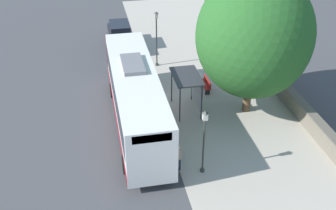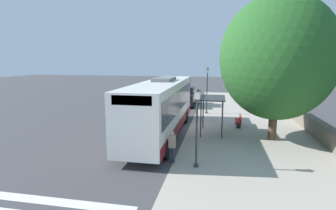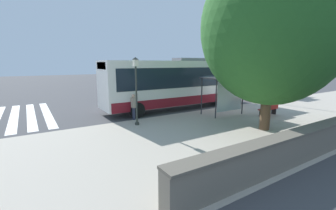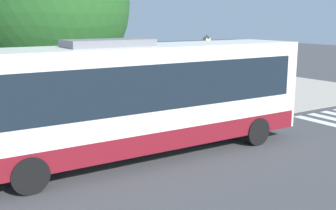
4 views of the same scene
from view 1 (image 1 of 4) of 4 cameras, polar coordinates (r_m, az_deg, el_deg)
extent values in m
plane|color=#424244|center=(28.05, -1.56, 0.26)|extent=(120.00, 120.00, 0.00)
cube|color=#ADA393|center=(29.02, 7.23, 1.18)|extent=(9.00, 44.00, 0.02)
cube|color=#6B6356|center=(30.19, 14.64, 2.75)|extent=(0.50, 20.00, 1.06)
cube|color=#5B5449|center=(29.93, 14.78, 3.70)|extent=(0.60, 20.00, 0.08)
cube|color=silver|center=(24.84, -4.38, 1.15)|extent=(2.48, 12.09, 3.16)
cube|color=black|center=(24.64, -4.42, 1.97)|extent=(2.52, 11.12, 1.39)
cube|color=maroon|center=(25.50, -4.27, -1.30)|extent=(2.52, 11.84, 0.63)
cube|color=maroon|center=(30.16, -5.88, 6.83)|extent=(2.52, 0.06, 3.03)
cube|color=black|center=(19.16, -2.19, -4.51)|extent=(1.86, 0.08, 0.44)
cube|color=slate|center=(24.84, -4.81, 5.55)|extent=(1.24, 2.66, 0.22)
cylinder|color=black|center=(22.41, 0.17, -7.33)|extent=(0.30, 1.00, 1.00)
cylinder|color=black|center=(22.17, -5.79, -8.03)|extent=(0.30, 1.00, 1.00)
cylinder|color=black|center=(28.95, -2.95, 2.45)|extent=(0.30, 1.00, 1.00)
cylinder|color=black|center=(28.77, -7.53, 1.99)|extent=(0.30, 1.00, 1.00)
cylinder|color=#2D2D33|center=(27.60, 0.50, 2.64)|extent=(0.08, 0.08, 2.44)
cylinder|color=#2D2D33|center=(25.51, 1.62, 0.00)|extent=(0.08, 0.08, 2.44)
cylinder|color=#2D2D33|center=(27.87, 3.25, 2.90)|extent=(0.08, 0.08, 2.44)
cylinder|color=#2D2D33|center=(25.81, 4.58, 0.31)|extent=(0.08, 0.08, 2.44)
cube|color=#2D2D33|center=(26.07, 2.54, 3.91)|extent=(1.66, 2.78, 0.08)
cube|color=silver|center=(26.77, 3.86, 1.88)|extent=(0.03, 2.23, 1.95)
cylinder|color=#2D3347|center=(22.25, 1.59, -8.04)|extent=(0.12, 0.12, 0.77)
cylinder|color=#2D3347|center=(22.23, 1.19, -8.09)|extent=(0.12, 0.12, 0.77)
cube|color=gray|center=(21.80, 1.41, -6.66)|extent=(0.34, 0.22, 0.62)
sphere|color=tan|center=(21.55, 1.43, -5.78)|extent=(0.21, 0.21, 0.21)
cube|color=maroon|center=(29.46, 5.04, 2.80)|extent=(0.40, 1.65, 0.06)
cube|color=maroon|center=(29.40, 5.38, 3.22)|extent=(0.04, 1.65, 0.40)
cube|color=black|center=(30.12, 4.68, 3.02)|extent=(0.32, 0.06, 0.45)
cube|color=black|center=(29.02, 5.37, 1.79)|extent=(0.32, 0.06, 0.45)
cylinder|color=#2D332D|center=(22.43, 4.65, -8.81)|extent=(0.24, 0.24, 0.16)
cylinder|color=#2D332D|center=(21.45, 4.83, -5.63)|extent=(0.10, 0.10, 3.28)
cube|color=silver|center=(20.41, 5.05, -1.57)|extent=(0.24, 0.24, 0.35)
pyramid|color=#2D332D|center=(20.28, 5.09, -0.99)|extent=(0.28, 0.28, 0.14)
cylinder|color=#2D332D|center=(32.99, -1.51, 5.50)|extent=(0.24, 0.24, 0.16)
cylinder|color=#2D332D|center=(32.22, -1.56, 8.46)|extent=(0.10, 0.10, 3.86)
cube|color=silver|center=(31.45, -1.61, 11.98)|extent=(0.24, 0.24, 0.35)
pyramid|color=#2D332D|center=(31.37, -1.62, 12.40)|extent=(0.28, 0.28, 0.14)
cylinder|color=brown|center=(26.92, 10.81, 2.23)|extent=(0.51, 0.51, 3.26)
ellipsoid|color=#265B23|center=(25.41, 11.60, 9.19)|extent=(6.90, 6.90, 7.59)
cube|color=black|center=(35.98, -6.45, 8.94)|extent=(1.86, 4.59, 1.15)
cube|color=black|center=(35.74, -6.56, 10.39)|extent=(1.58, 2.39, 0.71)
cylinder|color=black|center=(34.89, -4.71, 7.36)|extent=(0.22, 0.64, 0.64)
cylinder|color=black|center=(34.77, -7.60, 7.09)|extent=(0.22, 0.64, 0.64)
cylinder|color=black|center=(37.62, -5.29, 9.18)|extent=(0.22, 0.64, 0.64)
cylinder|color=black|center=(37.51, -7.98, 8.93)|extent=(0.22, 0.64, 0.64)
camera|label=2|loc=(12.15, 27.30, -25.14)|focal=28.00mm
camera|label=3|loc=(22.78, 37.60, -5.04)|focal=24.00mm
camera|label=4|loc=(30.85, -28.50, 8.51)|focal=45.00mm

